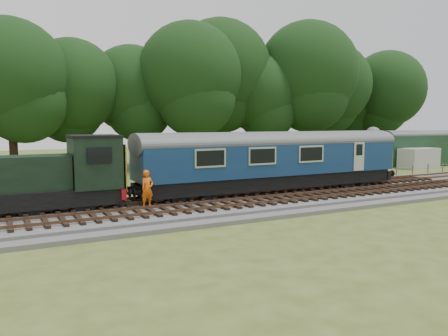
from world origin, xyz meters
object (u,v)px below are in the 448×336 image
parked_coach (439,146)px  caravan (419,158)px  shunter_loco (39,178)px  worker (147,189)px  dmu_railcar (275,156)px

parked_coach → caravan: size_ratio=3.54×
shunter_loco → worker: size_ratio=4.58×
shunter_loco → worker: shunter_loco is taller
dmu_railcar → shunter_loco: 13.94m
dmu_railcar → shunter_loco: bearing=180.0°
dmu_railcar → parked_coach: bearing=17.9°
dmu_railcar → worker: size_ratio=9.28×
shunter_loco → parked_coach: (41.84, 9.02, 0.14)m
dmu_railcar → parked_coach: size_ratio=1.21×
shunter_loco → parked_coach: 42.80m
worker → parked_coach: 38.31m
dmu_railcar → caravan: 24.17m
worker → parked_coach: size_ratio=0.13×
parked_coach → caravan: bearing=-156.0°
parked_coach → caravan: parked_coach is taller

